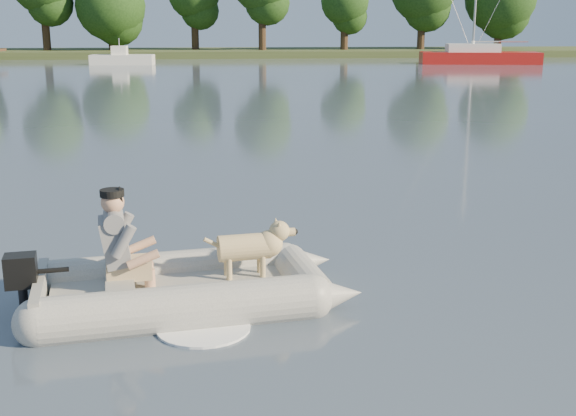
{
  "coord_description": "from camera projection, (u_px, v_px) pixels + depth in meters",
  "views": [
    {
      "loc": [
        -0.25,
        -7.12,
        2.98
      ],
      "look_at": [
        0.56,
        1.51,
        0.75
      ],
      "focal_mm": 45.0,
      "sensor_mm": 36.0,
      "label": 1
    }
  ],
  "objects": [
    {
      "name": "man",
      "position": [
        117.0,
        238.0,
        7.59
      ],
      "size": [
        0.82,
        0.74,
        1.09
      ],
      "primitive_type": null,
      "rotation": [
        0.0,
        0.0,
        0.16
      ],
      "color": "slate",
      "rests_on": "dinghy"
    },
    {
      "name": "motorboat",
      "position": [
        122.0,
        52.0,
        53.04
      ],
      "size": [
        4.83,
        2.1,
        2.0
      ],
      "primitive_type": null,
      "rotation": [
        0.0,
        0.0,
        -0.06
      ],
      "color": "white",
      "rests_on": "water"
    },
    {
      "name": "shore_bank",
      "position": [
        222.0,
        53.0,
        67.36
      ],
      "size": [
        160.0,
        12.0,
        0.7
      ],
      "primitive_type": "cube",
      "color": "#47512D",
      "rests_on": "water"
    },
    {
      "name": "water",
      "position": [
        249.0,
        313.0,
        7.63
      ],
      "size": [
        160.0,
        160.0,
        0.0
      ],
      "primitive_type": "plane",
      "color": "slate",
      "rests_on": "ground"
    },
    {
      "name": "dinghy",
      "position": [
        185.0,
        251.0,
        7.75
      ],
      "size": [
        5.15,
        3.94,
        1.4
      ],
      "primitive_type": null,
      "rotation": [
        0.0,
        0.0,
        0.16
      ],
      "color": "gray",
      "rests_on": "water"
    },
    {
      "name": "sailboat",
      "position": [
        478.0,
        57.0,
        54.25
      ],
      "size": [
        9.06,
        3.96,
        12.05
      ],
      "rotation": [
        0.0,
        0.0,
        -0.16
      ],
      "color": "#A11512",
      "rests_on": "water"
    },
    {
      "name": "outboard_motor",
      "position": [
        23.0,
        290.0,
        7.42
      ],
      "size": [
        0.46,
        0.36,
        0.8
      ],
      "primitive_type": null,
      "rotation": [
        0.0,
        0.0,
        0.16
      ],
      "color": "black",
      "rests_on": "dinghy"
    },
    {
      "name": "dog",
      "position": [
        244.0,
        252.0,
        7.98
      ],
      "size": [
        0.98,
        0.48,
        0.63
      ],
      "primitive_type": null,
      "rotation": [
        0.0,
        0.0,
        0.16
      ],
      "color": "tan",
      "rests_on": "dinghy"
    }
  ]
}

